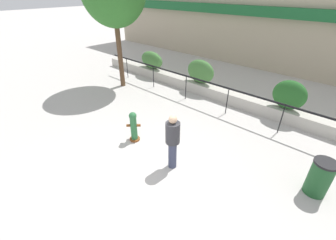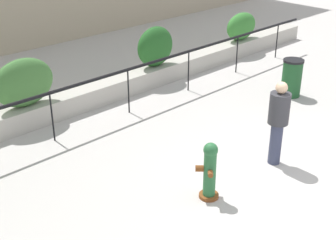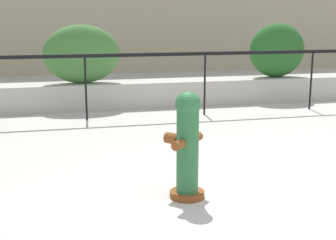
{
  "view_description": "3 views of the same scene",
  "coord_description": "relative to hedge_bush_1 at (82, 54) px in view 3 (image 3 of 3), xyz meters",
  "views": [
    {
      "loc": [
        3.76,
        -2.83,
        4.59
      ],
      "look_at": [
        -0.95,
        2.36,
        0.41
      ],
      "focal_mm": 24.0,
      "sensor_mm": 36.0,
      "label": 1
    },
    {
      "loc": [
        -6.77,
        -3.34,
        4.78
      ],
      "look_at": [
        -0.86,
        2.65,
        0.83
      ],
      "focal_mm": 50.0,
      "sensor_mm": 36.0,
      "label": 2
    },
    {
      "loc": [
        -2.57,
        -3.19,
        1.8
      ],
      "look_at": [
        -1.49,
        1.45,
        0.73
      ],
      "focal_mm": 50.0,
      "sensor_mm": 36.0,
      "label": 3
    }
  ],
  "objects": [
    {
      "name": "hedge_bush_2",
      "position": [
        4.08,
        0.0,
        0.01
      ],
      "size": [
        1.23,
        0.6,
        1.13
      ],
      "primitive_type": "ellipsoid",
      "color": "#235B23",
      "rests_on": "planter_wall_low"
    },
    {
      "name": "planter_wall_low",
      "position": [
        2.14,
        0.0,
        -0.81
      ],
      "size": [
        18.0,
        0.7,
        0.5
      ],
      "primitive_type": "cube",
      "color": "#B7B2A8",
      "rests_on": "ground"
    },
    {
      "name": "fire_hydrant",
      "position": [
        0.76,
        -4.9,
        -0.51
      ],
      "size": [
        0.5,
        0.5,
        1.08
      ],
      "color": "brown",
      "rests_on": "ground"
    },
    {
      "name": "hedge_bush_1",
      "position": [
        0.0,
        0.0,
        0.0
      ],
      "size": [
        1.47,
        0.57,
        1.12
      ],
      "primitive_type": "ellipsoid",
      "color": "#427538",
      "rests_on": "planter_wall_low"
    },
    {
      "name": "fence_railing_segment",
      "position": [
        2.14,
        -1.1,
        -0.04
      ],
      "size": [
        15.0,
        0.05,
        1.15
      ],
      "color": "black",
      "rests_on": "ground"
    }
  ]
}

